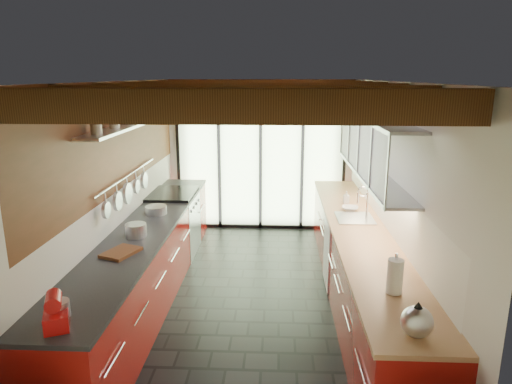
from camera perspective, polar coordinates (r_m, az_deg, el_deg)
ground at (r=5.78m, az=-0.52°, el=-13.10°), size 5.50×5.50×0.00m
room_shell at (r=5.22m, az=-0.56°, el=3.20°), size 5.50×5.50×5.50m
ceiling_beams at (r=5.51m, az=-0.35°, el=12.26°), size 3.14×5.06×4.90m
glass_door at (r=7.88m, az=0.58°, el=7.04°), size 2.95×0.10×2.90m
left_counter at (r=5.79m, az=-13.38°, el=-8.42°), size 0.68×5.00×0.92m
range_stove at (r=7.10m, az=-10.20°, el=-3.87°), size 0.66×0.90×0.97m
right_counter at (r=5.66m, az=12.62°, el=-8.93°), size 0.68×5.00×0.92m
sink_assembly at (r=5.86m, az=12.37°, el=-2.89°), size 0.45×0.52×0.43m
upper_cabinets_right at (r=5.59m, az=14.47°, el=5.54°), size 0.34×3.00×3.00m
left_wall_fixtures at (r=5.65m, az=-15.57°, el=5.49°), size 0.28×2.60×0.96m
stand_mixer at (r=3.66m, az=-23.64°, el=-13.57°), size 0.27×0.33×0.26m
pot_large at (r=5.26m, az=-14.79°, el=-4.65°), size 0.28×0.28×0.15m
pot_small at (r=6.05m, az=-12.39°, el=-2.21°), size 0.35×0.35×0.11m
cutting_board at (r=4.83m, az=-16.53°, el=-7.24°), size 0.38×0.44×0.03m
kettle at (r=3.44m, az=19.48°, el=-14.83°), size 0.28×0.30×0.26m
paper_towel at (r=3.96m, az=16.98°, el=-10.10°), size 0.13×0.13×0.35m
soap_bottle at (r=6.53m, az=11.23°, el=-0.64°), size 0.08×0.08×0.17m
bowl at (r=6.20m, az=11.67°, el=-2.02°), size 0.24×0.24×0.05m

